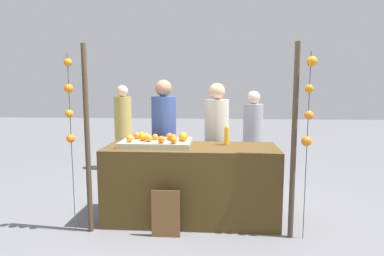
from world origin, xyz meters
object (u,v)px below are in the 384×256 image
juice_bottle (227,136)px  orange_0 (149,138)px  stall_counter (191,183)px  vendor_right (216,147)px  orange_1 (142,135)px  vendor_left (164,145)px  chalkboard_sign (166,214)px

juice_bottle → orange_0: bearing=-169.5°
stall_counter → vendor_right: (0.30, 0.69, 0.32)m
orange_1 → vendor_left: 0.56m
juice_bottle → chalkboard_sign: size_ratio=0.44×
stall_counter → chalkboard_sign: stall_counter is taller
orange_0 → vendor_left: bearing=84.7°
stall_counter → chalkboard_sign: bearing=-115.5°
vendor_left → chalkboard_sign: bearing=-80.7°
juice_bottle → vendor_left: (-0.85, 0.56, -0.22)m
vendor_left → orange_0: bearing=-95.3°
orange_1 → juice_bottle: size_ratio=0.34×
vendor_left → vendor_right: bearing=1.1°
stall_counter → orange_0: orange_0 is taller
chalkboard_sign → vendor_left: (-0.19, 1.18, 0.53)m
vendor_right → orange_1: bearing=-152.4°
stall_counter → juice_bottle: (0.42, 0.12, 0.56)m
stall_counter → chalkboard_sign: 0.58m
stall_counter → orange_0: size_ratio=24.83×
vendor_left → vendor_right: vendor_left is taller
chalkboard_sign → vendor_right: bearing=65.6°
orange_0 → vendor_right: bearing=43.0°
chalkboard_sign → vendor_right: (0.54, 1.19, 0.51)m
vendor_left → vendor_right: size_ratio=1.03×
stall_counter → vendor_left: size_ratio=1.20×
juice_bottle → vendor_left: vendor_left is taller
stall_counter → juice_bottle: size_ratio=8.73×
orange_0 → juice_bottle: (0.92, 0.17, 0.01)m
chalkboard_sign → vendor_right: 1.40m
vendor_left → vendor_right: 0.73m
juice_bottle → chalkboard_sign: 1.18m
juice_bottle → orange_1: bearing=175.6°
juice_bottle → chalkboard_sign: juice_bottle is taller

